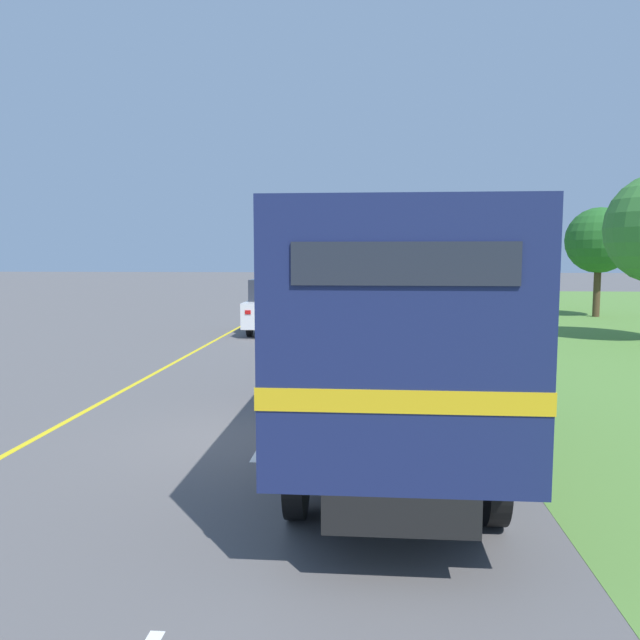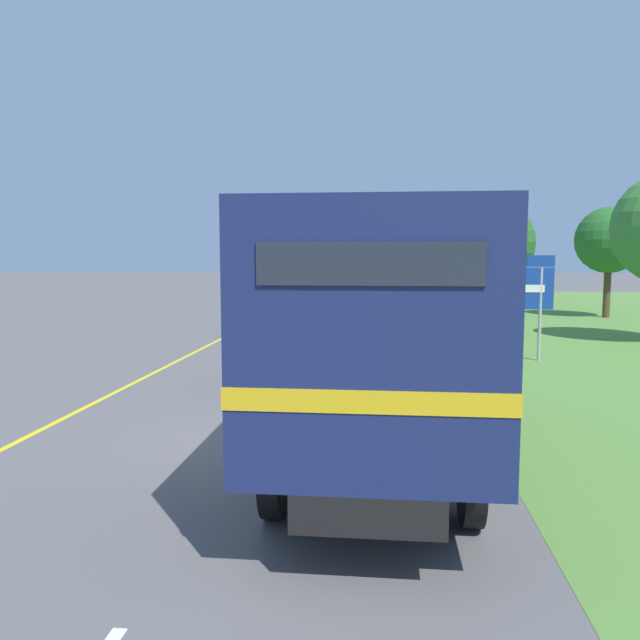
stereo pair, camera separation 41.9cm
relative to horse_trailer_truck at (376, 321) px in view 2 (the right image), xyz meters
name	(u,v)px [view 2 (the right image)]	position (x,y,z in m)	size (l,w,h in m)	color
ground_plane	(256,439)	(-1.91, 0.26, -1.94)	(200.00, 200.00, 0.00)	#5B5959
edge_line_yellow	(238,330)	(-5.61, 14.47, -1.94)	(0.12, 57.58, 0.01)	yellow
centre_dash_near	(258,435)	(-1.91, 0.42, -1.94)	(0.12, 2.60, 0.01)	white
centre_dash_mid_a	(308,365)	(-1.91, 7.02, -1.94)	(0.12, 2.60, 0.01)	white
centre_dash_mid_b	(330,334)	(-1.91, 13.62, -1.94)	(0.12, 2.60, 0.01)	white
centre_dash_far	(342,317)	(-1.91, 20.22, -1.94)	(0.12, 2.60, 0.01)	white
centre_dash_farthest	(350,306)	(-1.91, 26.82, -1.94)	(0.12, 2.60, 0.01)	white
horse_trailer_truck	(376,321)	(0.00, 0.00, 0.00)	(2.52, 8.93, 3.43)	black
lead_car_white	(280,306)	(-3.88, 14.11, -0.92)	(1.80, 4.35, 2.05)	black
lead_car_white_ahead	(382,288)	(-0.06, 28.13, -0.95)	(1.80, 4.45, 1.96)	black
highway_sign	(513,292)	(3.65, 8.42, -0.02)	(2.28, 0.09, 2.93)	#9E9EA3
roadside_tree_mid	(609,240)	(10.54, 21.38, 1.69)	(3.10, 3.10, 5.20)	#4C3823
roadside_tree_far	(494,243)	(6.36, 28.06, 1.72)	(4.69, 4.69, 6.01)	#4C3823
delineator_post	(489,375)	(2.23, 3.43, -1.43)	(0.08, 0.08, 0.95)	white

